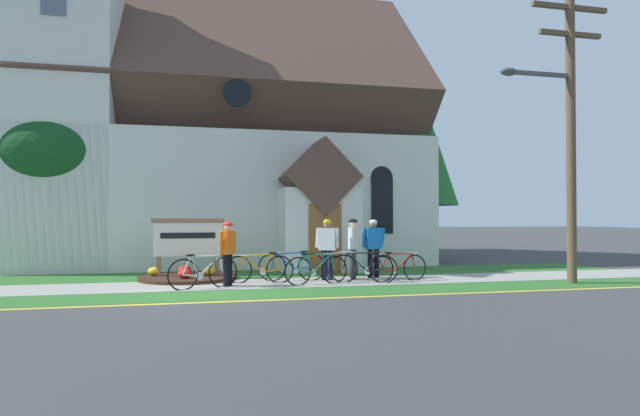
# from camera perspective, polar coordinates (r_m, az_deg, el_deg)

# --- Properties ---
(ground) EXTENTS (140.00, 140.00, 0.00)m
(ground) POSITION_cam_1_polar(r_m,az_deg,el_deg) (16.08, -12.57, -7.05)
(ground) COLOR #3D3D3F
(sidewalk_slab) EXTENTS (32.00, 2.03, 0.01)m
(sidewalk_slab) POSITION_cam_1_polar(r_m,az_deg,el_deg) (13.63, -7.99, -8.14)
(sidewalk_slab) COLOR #99968E
(sidewalk_slab) RESTS_ON ground
(grass_verge) EXTENTS (32.00, 1.56, 0.01)m
(grass_verge) POSITION_cam_1_polar(r_m,az_deg,el_deg) (11.87, -7.22, -9.22)
(grass_verge) COLOR #2D6628
(grass_verge) RESTS_ON ground
(church_lawn) EXTENTS (24.00, 2.50, 0.01)m
(church_lawn) POSITION_cam_1_polar(r_m,az_deg,el_deg) (15.87, -8.72, -7.13)
(church_lawn) COLOR #2D6628
(church_lawn) RESTS_ON ground
(curb_paint_stripe) EXTENTS (28.00, 0.16, 0.01)m
(curb_paint_stripe) POSITION_cam_1_polar(r_m,az_deg,el_deg) (10.95, -6.71, -9.91)
(curb_paint_stripe) COLOR yellow
(curb_paint_stripe) RESTS_ON ground
(church_building) EXTENTS (14.52, 12.05, 12.28)m
(church_building) POSITION_cam_1_polar(r_m,az_deg,el_deg) (21.97, -10.95, 6.42)
(church_building) COLOR silver
(church_building) RESTS_ON ground
(church_sign) EXTENTS (1.97, 0.15, 1.67)m
(church_sign) POSITION_cam_1_polar(r_m,az_deg,el_deg) (15.04, -14.08, -3.30)
(church_sign) COLOR #7F6047
(church_sign) RESTS_ON ground
(flower_bed) EXTENTS (2.63, 2.63, 0.34)m
(flower_bed) POSITION_cam_1_polar(r_m,az_deg,el_deg) (14.92, -14.18, -7.23)
(flower_bed) COLOR #382319
(flower_bed) RESTS_ON ground
(bicycle_black) EXTENTS (1.71, 0.37, 0.82)m
(bicycle_black) POSITION_cam_1_polar(r_m,az_deg,el_deg) (13.44, -0.42, -6.65)
(bicycle_black) COLOR black
(bicycle_black) RESTS_ON ground
(bicycle_orange) EXTENTS (1.71, 0.35, 0.81)m
(bicycle_orange) POSITION_cam_1_polar(r_m,az_deg,el_deg) (14.21, 8.46, -6.37)
(bicycle_orange) COLOR black
(bicycle_orange) RESTS_ON ground
(bicycle_red) EXTENTS (1.77, 0.35, 0.82)m
(bicycle_red) POSITION_cam_1_polar(r_m,az_deg,el_deg) (13.78, -6.59, -6.52)
(bicycle_red) COLOR black
(bicycle_red) RESTS_ON ground
(bicycle_green) EXTENTS (1.65, 0.69, 0.85)m
(bicycle_green) POSITION_cam_1_polar(r_m,az_deg,el_deg) (12.93, -12.53, -6.80)
(bicycle_green) COLOR black
(bicycle_green) RESTS_ON ground
(bicycle_yellow) EXTENTS (1.80, 0.31, 0.82)m
(bicycle_yellow) POSITION_cam_1_polar(r_m,az_deg,el_deg) (14.21, -3.03, -6.31)
(bicycle_yellow) COLOR black
(bicycle_yellow) RESTS_ON ground
(bicycle_blue) EXTENTS (1.69, 0.63, 0.85)m
(bicycle_blue) POSITION_cam_1_polar(r_m,az_deg,el_deg) (13.80, 4.74, -6.46)
(bicycle_blue) COLOR black
(bicycle_blue) RESTS_ON ground
(cyclist_in_white_jersey) EXTENTS (0.56, 0.49, 1.65)m
(cyclist_in_white_jersey) POSITION_cam_1_polar(r_m,az_deg,el_deg) (14.21, 0.79, -3.99)
(cyclist_in_white_jersey) COLOR #191E38
(cyclist_in_white_jersey) RESTS_ON ground
(cyclist_in_red_jersey) EXTENTS (0.43, 0.63, 1.59)m
(cyclist_in_red_jersey) POSITION_cam_1_polar(r_m,az_deg,el_deg) (13.17, -9.95, -4.38)
(cyclist_in_red_jersey) COLOR black
(cyclist_in_red_jersey) RESTS_ON ground
(cyclist_in_orange_jersey) EXTENTS (0.65, 0.30, 1.64)m
(cyclist_in_orange_jersey) POSITION_cam_1_polar(r_m,az_deg,el_deg) (14.88, 5.79, -3.88)
(cyclist_in_orange_jersey) COLOR black
(cyclist_in_orange_jersey) RESTS_ON ground
(cyclist_in_yellow_jersey) EXTENTS (0.30, 0.69, 1.67)m
(cyclist_in_yellow_jersey) POSITION_cam_1_polar(r_m,az_deg,el_deg) (14.55, 3.56, -3.87)
(cyclist_in_yellow_jersey) COLOR #2D2D33
(cyclist_in_yellow_jersey) RESTS_ON ground
(utility_pole) EXTENTS (3.12, 0.28, 7.77)m
(utility_pole) POSITION_cam_1_polar(r_m,az_deg,el_deg) (15.25, 25.17, 8.96)
(utility_pole) COLOR brown
(utility_pole) RESTS_ON ground
(roadside_conifer) EXTENTS (3.35, 3.35, 7.47)m
(roadside_conifer) POSITION_cam_1_polar(r_m,az_deg,el_deg) (21.00, 10.17, 7.49)
(roadside_conifer) COLOR #4C3823
(roadside_conifer) RESTS_ON ground
(yard_deciduous_tree) EXTENTS (4.12, 4.12, 5.15)m
(yard_deciduous_tree) POSITION_cam_1_polar(r_m,az_deg,el_deg) (19.30, -26.54, 5.06)
(yard_deciduous_tree) COLOR #4C3823
(yard_deciduous_tree) RESTS_ON ground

